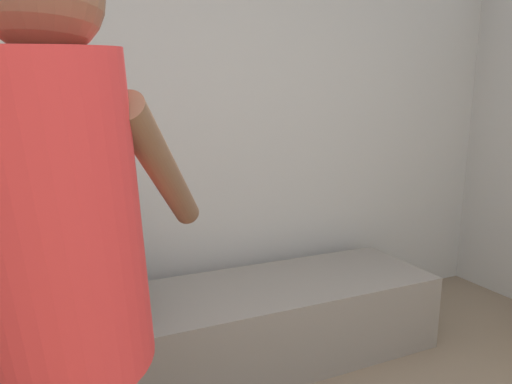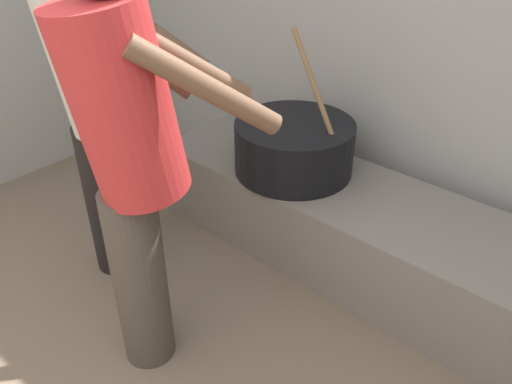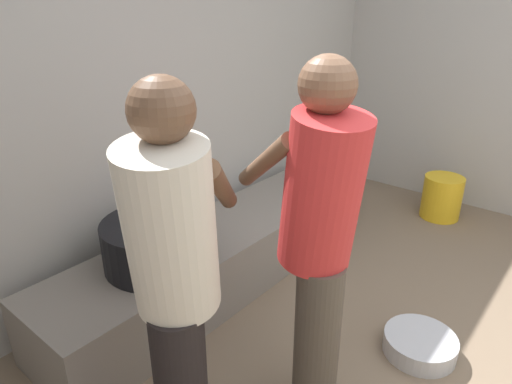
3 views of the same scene
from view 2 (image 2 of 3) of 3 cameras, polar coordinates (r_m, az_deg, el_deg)
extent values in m
cube|color=#ADA8A0|center=(2.50, 24.48, 17.88)|extent=(4.97, 0.20, 2.35)
cube|color=slate|center=(2.45, 15.25, -6.04)|extent=(2.60, 0.60, 0.41)
cylinder|color=black|center=(2.50, 4.26, 5.01)|extent=(0.58, 0.58, 0.25)
cylinder|color=#937047|center=(2.32, 6.61, 11.43)|extent=(0.25, 0.08, 0.51)
cylinder|color=#4C4238|center=(1.98, -12.82, -9.50)|extent=(0.20, 0.20, 0.77)
cylinder|color=red|center=(1.62, -14.70, 9.41)|extent=(0.44, 0.48, 0.66)
cylinder|color=brown|center=(1.51, -5.40, 11.43)|extent=(0.28, 0.45, 0.36)
cylinder|color=brown|center=(1.76, -7.96, 14.26)|extent=(0.28, 0.45, 0.36)
cylinder|color=black|center=(2.48, -16.22, -0.85)|extent=(0.20, 0.20, 0.75)
cylinder|color=beige|center=(2.19, -18.20, 14.22)|extent=(0.49, 0.47, 0.65)
cylinder|color=brown|center=(1.97, -13.65, 15.01)|extent=(0.42, 0.32, 0.35)
cylinder|color=brown|center=(2.22, -11.44, 17.13)|extent=(0.42, 0.32, 0.35)
camera|label=1|loc=(1.28, -45.20, 3.85)|focal=28.28mm
camera|label=3|loc=(2.66, -53.76, 22.34)|focal=31.77mm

